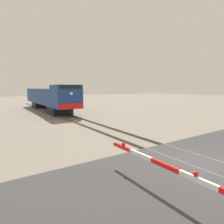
{
  "coord_description": "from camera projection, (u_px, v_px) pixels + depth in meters",
  "views": [
    {
      "loc": [
        -7.85,
        -4.36,
        3.44
      ],
      "look_at": [
        -1.13,
        5.75,
        1.88
      ],
      "focal_mm": 30.27,
      "sensor_mm": 36.0,
      "label": 1
    }
  ],
  "objects": [
    {
      "name": "ground_plane",
      "position": [
        205.0,
        166.0,
        8.36
      ],
      "size": [
        160.0,
        160.0,
        0.0
      ],
      "primitive_type": "plane",
      "color": "gray"
    },
    {
      "name": "locomotive",
      "position": [
        49.0,
        97.0,
        28.34
      ],
      "size": [
        2.94,
        18.43,
        3.79
      ],
      "color": "black",
      "rests_on": "ground_plane"
    },
    {
      "name": "rail_track_left",
      "position": [
        195.0,
        168.0,
        7.95
      ],
      "size": [
        0.08,
        80.0,
        0.15
      ],
      "primitive_type": "cube",
      "color": "#59544C",
      "rests_on": "ground_plane"
    },
    {
      "name": "rail_track_right",
      "position": [
        214.0,
        161.0,
        8.74
      ],
      "size": [
        0.08,
        80.0,
        0.15
      ],
      "primitive_type": "cube",
      "color": "#59544C",
      "rests_on": "ground_plane"
    },
    {
      "name": "road_surface",
      "position": [
        205.0,
        164.0,
        8.35
      ],
      "size": [
        36.0,
        5.94,
        0.15
      ],
      "primitive_type": "cube",
      "color": "#38383A",
      "rests_on": "ground_plane"
    }
  ]
}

